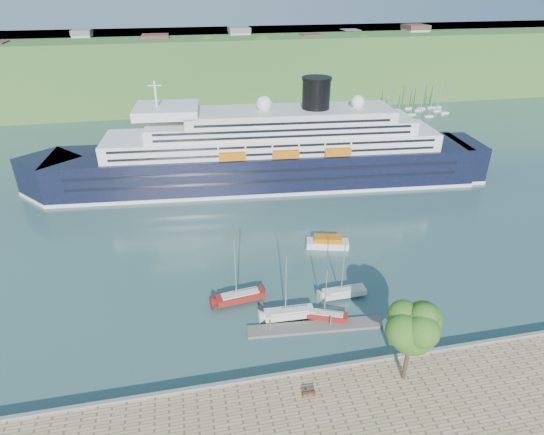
{
  "coord_description": "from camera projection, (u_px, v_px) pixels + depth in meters",
  "views": [
    {
      "loc": [
        -14.16,
        -37.75,
        42.61
      ],
      "look_at": [
        -0.25,
        30.0,
        5.87
      ],
      "focal_mm": 30.0,
      "sensor_mm": 36.0,
      "label": 1
    }
  ],
  "objects": [
    {
      "name": "sailboat_red",
      "position": [
        329.0,
        297.0,
        61.82
      ],
      "size": [
        6.4,
        3.96,
        8.02
      ],
      "primitive_type": null,
      "rotation": [
        0.0,
        0.0,
        -0.39
      ],
      "color": "maroon",
      "rests_on": "ground"
    },
    {
      "name": "floating_pontoon",
      "position": [
        315.0,
        327.0,
        62.15
      ],
      "size": [
        18.83,
        3.85,
        0.42
      ],
      "primitive_type": null,
      "rotation": [
        0.0,
        0.0,
        -0.08
      ],
      "color": "#68655D",
      "rests_on": "ground"
    },
    {
      "name": "promenade_tree",
      "position": [
        410.0,
        340.0,
        50.53
      ],
      "size": [
        7.01,
        7.01,
        11.61
      ],
      "primitive_type": null,
      "color": "#255F19",
      "rests_on": "promenade"
    },
    {
      "name": "sailboat_white_near",
      "position": [
        290.0,
        290.0,
        61.65
      ],
      "size": [
        7.74,
        2.33,
        9.93
      ],
      "primitive_type": null,
      "rotation": [
        0.0,
        0.0,
        -0.02
      ],
      "color": "silver",
      "rests_on": "ground"
    },
    {
      "name": "park_bench",
      "position": [
        308.0,
        392.0,
        50.77
      ],
      "size": [
        1.59,
        0.67,
        1.01
      ],
      "primitive_type": null,
      "rotation": [
        0.0,
        0.0,
        -0.02
      ],
      "color": "#4D2516",
      "rests_on": "promenade"
    },
    {
      "name": "quay_coping",
      "position": [
        325.0,
        368.0,
        54.45
      ],
      "size": [
        220.0,
        0.5,
        0.3
      ],
      "primitive_type": "cube",
      "color": "slate",
      "rests_on": "promenade"
    },
    {
      "name": "ground",
      "position": [
        324.0,
        373.0,
        55.16
      ],
      "size": [
        400.0,
        400.0,
        0.0
      ],
      "primitive_type": "plane",
      "color": "#2E5351",
      "rests_on": "ground"
    },
    {
      "name": "cruise_ship",
      "position": [
        264.0,
        134.0,
        100.18
      ],
      "size": [
        107.75,
        24.38,
        23.99
      ],
      "primitive_type": null,
      "rotation": [
        0.0,
        0.0,
        -0.08
      ],
      "color": "black",
      "rests_on": "ground"
    },
    {
      "name": "sailboat_white_far",
      "position": [
        346.0,
        271.0,
        66.08
      ],
      "size": [
        7.28,
        2.21,
        9.34
      ],
      "primitive_type": null,
      "rotation": [
        0.0,
        0.0,
        0.03
      ],
      "color": "silver",
      "rests_on": "ground"
    },
    {
      "name": "tender_launch",
      "position": [
        328.0,
        242.0,
        80.54
      ],
      "size": [
        7.88,
        4.39,
        2.06
      ],
      "primitive_type": null,
      "rotation": [
        0.0,
        0.0,
        -0.26
      ],
      "color": "#C7660B",
      "rests_on": "ground"
    },
    {
      "name": "sailboat_extra",
      "position": [
        239.0,
        274.0,
        64.82
      ],
      "size": [
        8.15,
        3.27,
        10.24
      ],
      "primitive_type": null,
      "rotation": [
        0.0,
        0.0,
        0.14
      ],
      "color": "maroon",
      "rests_on": "ground"
    },
    {
      "name": "far_hillside",
      "position": [
        213.0,
        66.0,
        174.97
      ],
      "size": [
        400.0,
        50.0,
        24.0
      ],
      "primitive_type": "cube",
      "color": "#336127",
      "rests_on": "ground"
    }
  ]
}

